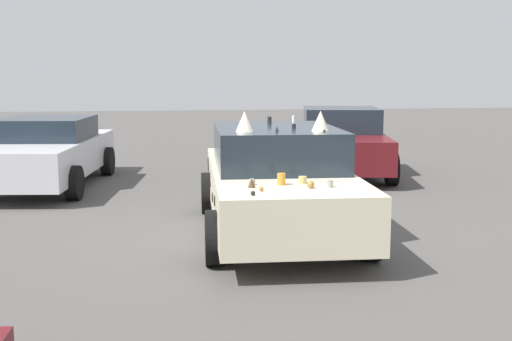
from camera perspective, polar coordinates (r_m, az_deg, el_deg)
The scene contains 4 objects.
ground_plane at distance 9.08m, azimuth 1.88°, elevation -5.58°, with size 60.00×60.00×0.00m, color #514F4C.
art_car_decorated at distance 8.95m, azimuth 1.88°, elevation -0.83°, with size 4.68×2.23×1.75m.
parked_sedan_row_back_center at distance 13.32m, azimuth -18.08°, elevation 1.58°, with size 4.73×2.40×1.36m.
parked_sedan_far_left at distance 14.24m, azimuth 7.61°, elevation 2.53°, with size 4.30×2.55×1.47m.
Camera 1 is at (-8.66, 1.56, 2.24)m, focal length 44.98 mm.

